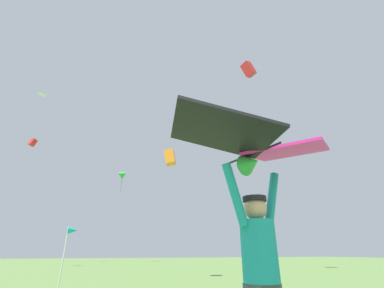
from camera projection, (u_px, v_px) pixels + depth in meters
name	position (u px, v px, depth m)	size (l,w,h in m)	color
kite_flyer_person	(261.00, 269.00, 2.46)	(0.81, 0.41, 1.92)	#424751
held_stunt_kite	(257.00, 146.00, 2.85)	(2.15, 1.37, 0.44)	black
distant_kite_red_far_center	(33.00, 142.00, 23.96)	(0.77, 0.59, 0.82)	red
distant_kite_orange_high_right	(170.00, 157.00, 13.69)	(0.74, 0.71, 0.86)	orange
distant_kite_red_overhead_distant	(248.00, 69.00, 21.46)	(1.30, 1.00, 1.43)	red
distant_kite_green_low_right	(122.00, 176.00, 35.62)	(1.71, 1.83, 2.82)	green
distant_kite_white_mid_right	(42.00, 94.00, 33.40)	(1.20, 1.20, 0.24)	white
marker_flag	(71.00, 234.00, 8.17)	(0.30, 0.24, 1.84)	silver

